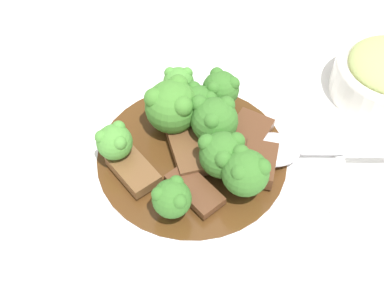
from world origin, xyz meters
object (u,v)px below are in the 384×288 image
beef_strip_4 (259,164)px  broccoli_floret_5 (223,154)px  main_plate (192,159)px  broccoli_floret_7 (221,89)px  broccoli_floret_4 (245,172)px  broccoli_floret_6 (172,106)px  broccoli_floret_0 (114,142)px  broccoli_floret_2 (212,117)px  beef_strip_1 (247,135)px  serving_spoon (289,150)px  beef_strip_0 (133,170)px  beef_strip_3 (195,190)px  broccoli_floret_8 (179,82)px  broccoli_floret_3 (172,198)px  beef_strip_2 (191,152)px  broccoli_floret_1 (197,104)px

beef_strip_4 → broccoli_floret_5: size_ratio=1.14×
main_plate → broccoli_floret_5: bearing=14.1°
beef_strip_4 → broccoli_floret_7: (-0.09, 0.02, 0.02)m
broccoli_floret_4 → broccoli_floret_6: bearing=-178.5°
broccoli_floret_0 → broccoli_floret_2: 0.10m
beef_strip_1 → broccoli_floret_6: 0.08m
broccoli_floret_2 → beef_strip_4: bearing=10.7°
broccoli_floret_2 → broccoli_floret_4: 0.07m
beef_strip_1 → broccoli_floret_5: size_ratio=1.31×
serving_spoon → beef_strip_0: bearing=-119.5°
beef_strip_3 → broccoli_floret_0: (-0.08, -0.04, 0.02)m
broccoli_floret_2 → broccoli_floret_7: size_ratio=1.13×
broccoli_floret_2 → broccoli_floret_8: broccoli_floret_2 is taller
beef_strip_0 → broccoli_floret_5: (0.05, 0.07, 0.02)m
beef_strip_3 → broccoli_floret_3: bearing=-81.0°
beef_strip_1 → beef_strip_4: size_ratio=1.14×
beef_strip_0 → beef_strip_3: size_ratio=0.91×
beef_strip_2 → beef_strip_4: (0.05, 0.04, 0.00)m
beef_strip_1 → broccoli_floret_5: (0.01, -0.05, 0.02)m
beef_strip_1 → broccoli_floret_8: broccoli_floret_8 is taller
beef_strip_2 → broccoli_floret_0: size_ratio=1.60×
beef_strip_1 → broccoli_floret_0: bearing=-117.6°
beef_strip_1 → broccoli_floret_1: 0.06m
main_plate → beef_strip_1: (0.02, 0.06, 0.02)m
beef_strip_0 → broccoli_floret_0: broccoli_floret_0 is taller
beef_strip_3 → serving_spoon: serving_spoon is taller
beef_strip_4 → broccoli_floret_0: 0.14m
main_plate → serving_spoon: (0.06, 0.07, 0.02)m
broccoli_floret_4 → broccoli_floret_7: broccoli_floret_4 is taller
broccoli_floret_3 → beef_strip_3: bearing=99.0°
broccoli_floret_5 → serving_spoon: (0.03, 0.07, -0.02)m
beef_strip_1 → broccoli_floret_2: size_ratio=1.20×
beef_strip_2 → serving_spoon: bearing=53.3°
beef_strip_4 → broccoli_floret_4: broccoli_floret_4 is taller
beef_strip_1 → broccoli_floret_0: broccoli_floret_0 is taller
broccoli_floret_1 → broccoli_floret_3: broccoli_floret_1 is taller
broccoli_floret_7 → broccoli_floret_8: (-0.04, -0.03, -0.00)m
beef_strip_2 → broccoli_floret_8: (-0.07, 0.04, 0.02)m
beef_strip_4 → serving_spoon: size_ratio=0.30×
broccoli_floret_0 → broccoli_floret_3: broccoli_floret_0 is taller
beef_strip_4 → broccoli_floret_2: size_ratio=1.05×
beef_strip_4 → broccoli_floret_6: broccoli_floret_6 is taller
broccoli_floret_4 → beef_strip_2: bearing=-167.9°
beef_strip_2 → serving_spoon: (0.06, 0.08, 0.00)m
beef_strip_3 → broccoli_floret_2: 0.07m
broccoli_floret_0 → broccoli_floret_8: bearing=105.5°
broccoli_floret_1 → broccoli_floret_5: 0.07m
beef_strip_3 → broccoli_floret_4: (0.03, 0.04, 0.03)m
beef_strip_4 → broccoli_floret_4: (0.01, -0.03, 0.02)m
beef_strip_3 → broccoli_floret_1: bearing=139.5°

